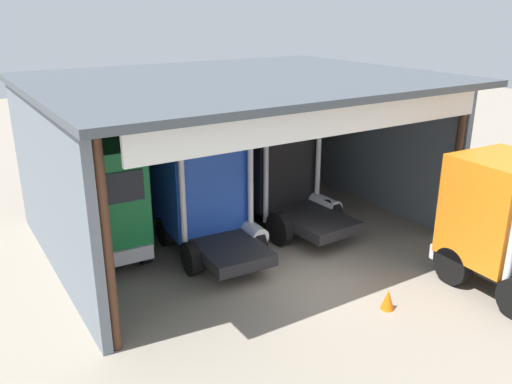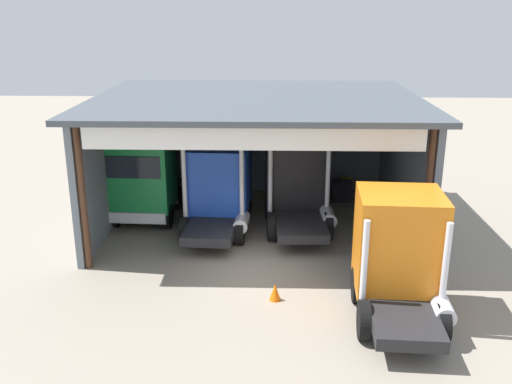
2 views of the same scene
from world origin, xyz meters
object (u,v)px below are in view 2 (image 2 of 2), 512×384
object	(u,v)px
truck_green_center_left_bay	(143,178)
traffic_cone	(275,292)
oil_drum	(346,187)
tool_cart	(342,191)
truck_blue_right_bay	(218,186)
truck_orange_yard_outside	(399,254)
truck_black_left_bay	(298,183)

from	to	relation	value
truck_green_center_left_bay	traffic_cone	xyz separation A→B (m)	(5.52, -6.76, -1.63)
oil_drum	tool_cart	world-z (taller)	tool_cart
truck_blue_right_bay	oil_drum	xyz separation A→B (m)	(5.76, 4.38, -1.39)
truck_blue_right_bay	truck_orange_yard_outside	bearing A→B (deg)	-45.09
truck_green_center_left_bay	oil_drum	world-z (taller)	truck_green_center_left_bay
truck_black_left_bay	tool_cart	world-z (taller)	truck_black_left_bay
tool_cart	truck_blue_right_bay	bearing A→B (deg)	-146.57
truck_black_left_bay	oil_drum	xyz separation A→B (m)	(2.53, 3.90, -1.42)
traffic_cone	oil_drum	bearing A→B (deg)	71.49
oil_drum	truck_green_center_left_bay	bearing A→B (deg)	-158.18
truck_green_center_left_bay	truck_blue_right_bay	xyz separation A→B (m)	(3.23, -0.79, -0.08)
truck_blue_right_bay	oil_drum	size ratio (longest dim) A/B	5.58
truck_blue_right_bay	tool_cart	world-z (taller)	truck_blue_right_bay
traffic_cone	truck_black_left_bay	bearing A→B (deg)	81.75
oil_drum	tool_cart	bearing A→B (deg)	-111.02
truck_blue_right_bay	oil_drum	world-z (taller)	truck_blue_right_bay
oil_drum	traffic_cone	size ratio (longest dim) A/B	1.58
oil_drum	traffic_cone	bearing A→B (deg)	-108.51
truck_blue_right_bay	traffic_cone	distance (m)	6.58
oil_drum	tool_cart	distance (m)	0.84
truck_green_center_left_bay	truck_blue_right_bay	size ratio (longest dim) A/B	1.04
oil_drum	tool_cart	xyz separation A→B (m)	(-0.30, -0.78, 0.06)
truck_orange_yard_outside	tool_cart	world-z (taller)	truck_orange_yard_outside
truck_green_center_left_bay	truck_orange_yard_outside	size ratio (longest dim) A/B	1.15
truck_green_center_left_bay	oil_drum	bearing A→B (deg)	-155.61
truck_green_center_left_bay	traffic_cone	world-z (taller)	truck_green_center_left_bay
truck_blue_right_bay	oil_drum	bearing A→B (deg)	40.81
oil_drum	truck_blue_right_bay	bearing A→B (deg)	-142.72
oil_drum	traffic_cone	distance (m)	10.92
truck_black_left_bay	traffic_cone	xyz separation A→B (m)	(-0.94, -6.46, -1.58)
traffic_cone	truck_green_center_left_bay	bearing A→B (deg)	129.24
truck_orange_yard_outside	truck_blue_right_bay	bearing A→B (deg)	134.56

